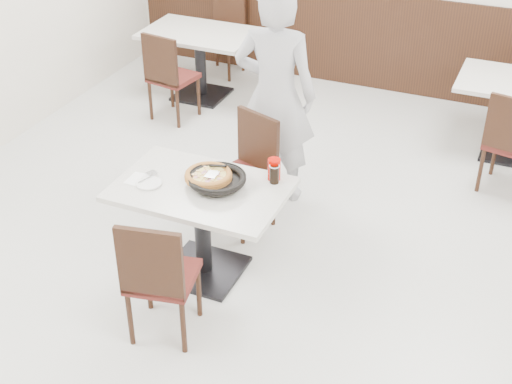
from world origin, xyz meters
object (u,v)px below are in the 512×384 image
at_px(chair_near, 163,274).
at_px(chair_far, 242,175).
at_px(side_plate, 149,183).
at_px(red_cup, 274,169).
at_px(diner_person, 275,96).
at_px(bg_chair_left_far, 222,35).
at_px(pizza, 208,176).
at_px(bg_chair_left_near, 173,75).
at_px(cola_glass, 274,175).
at_px(pizza_pan, 217,182).
at_px(bg_table_left, 201,64).
at_px(main_table, 203,231).

xyz_separation_m(chair_near, chair_far, (-0.04, 1.33, 0.00)).
xyz_separation_m(side_plate, red_cup, (0.78, 0.41, 0.07)).
bearing_deg(diner_person, chair_far, 76.25).
xyz_separation_m(red_cup, bg_chair_left_far, (-1.95, 3.21, -0.35)).
bearing_deg(pizza, bg_chair_left_far, 114.21).
bearing_deg(bg_chair_left_far, side_plate, 110.98).
bearing_deg(bg_chair_left_far, bg_chair_left_near, 95.25).
relative_size(cola_glass, bg_chair_left_near, 0.14).
xyz_separation_m(pizza_pan, red_cup, (0.33, 0.25, 0.04)).
bearing_deg(chair_near, side_plate, 114.84).
height_order(pizza_pan, bg_chair_left_far, bg_chair_left_far).
bearing_deg(pizza, bg_table_left, 118.36).
bearing_deg(bg_table_left, pizza, -61.64).
relative_size(pizza_pan, cola_glass, 2.66).
bearing_deg(cola_glass, pizza, -154.44).
bearing_deg(diner_person, red_cup, 102.93).
relative_size(chair_near, pizza, 2.83).
height_order(chair_near, diner_person, diner_person).
bearing_deg(diner_person, cola_glass, 103.04).
bearing_deg(chair_near, pizza_pan, 73.92).
distance_m(main_table, chair_far, 0.68).
distance_m(side_plate, diner_person, 1.43).
height_order(cola_glass, bg_chair_left_far, bg_chair_left_far).
bearing_deg(chair_far, bg_table_left, -35.66).
bearing_deg(red_cup, cola_glass, -65.80).
bearing_deg(main_table, chair_near, -85.96).
xyz_separation_m(chair_far, side_plate, (-0.36, -0.79, 0.28)).
xyz_separation_m(chair_near, red_cup, (0.39, 0.96, 0.35)).
distance_m(chair_near, bg_chair_left_near, 3.26).
xyz_separation_m(diner_person, bg_chair_left_far, (-1.58, 2.27, -0.46)).
bearing_deg(side_plate, bg_table_left, 110.68).
bearing_deg(main_table, bg_table_left, 117.31).
bearing_deg(main_table, bg_chair_left_far, 113.38).
bearing_deg(diner_person, bg_table_left, -54.89).
bearing_deg(red_cup, side_plate, -152.07).
relative_size(main_table, chair_far, 1.26).
bearing_deg(red_cup, pizza_pan, -142.02).
bearing_deg(bg_table_left, main_table, -62.69).
xyz_separation_m(main_table, bg_table_left, (-1.46, 2.83, 0.00)).
relative_size(main_table, red_cup, 7.50).
height_order(pizza_pan, diner_person, diner_person).
bearing_deg(side_plate, bg_chair_left_near, 115.50).
xyz_separation_m(red_cup, bg_chair_left_near, (-1.90, 1.93, -0.35)).
bearing_deg(chair_near, bg_chair_left_far, 99.33).
relative_size(pizza_pan, pizza, 1.03).
height_order(chair_far, bg_chair_left_far, same).
bearing_deg(pizza, red_cup, 31.34).
bearing_deg(chair_near, chair_far, 80.34).
relative_size(chair_far, bg_table_left, 0.79).
height_order(side_plate, cola_glass, cola_glass).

